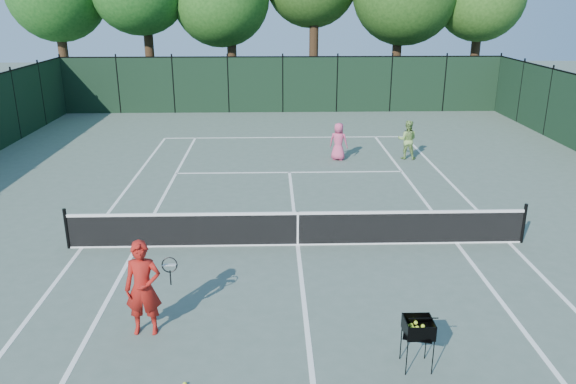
{
  "coord_description": "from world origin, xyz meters",
  "views": [
    {
      "loc": [
        -0.64,
        -13.14,
        5.96
      ],
      "look_at": [
        -0.22,
        1.0,
        1.1
      ],
      "focal_mm": 35.0,
      "sensor_mm": 36.0,
      "label": 1
    }
  ],
  "objects_px": {
    "loose_ball_midcourt": "(185,384)",
    "ball_hopper": "(419,328)",
    "player_green": "(407,140)",
    "coach": "(143,288)",
    "player_pink": "(338,142)"
  },
  "relations": [
    {
      "from": "ball_hopper",
      "to": "player_green",
      "type": "bearing_deg",
      "value": 94.94
    },
    {
      "from": "player_green",
      "to": "loose_ball_midcourt",
      "type": "bearing_deg",
      "value": 76.82
    },
    {
      "from": "coach",
      "to": "loose_ball_midcourt",
      "type": "xyz_separation_m",
      "value": [
        0.94,
        -1.6,
        -0.89
      ]
    },
    {
      "from": "player_pink",
      "to": "ball_hopper",
      "type": "height_order",
      "value": "player_pink"
    },
    {
      "from": "player_pink",
      "to": "loose_ball_midcourt",
      "type": "bearing_deg",
      "value": 94.43
    },
    {
      "from": "coach",
      "to": "loose_ball_midcourt",
      "type": "height_order",
      "value": "coach"
    },
    {
      "from": "player_green",
      "to": "coach",
      "type": "bearing_deg",
      "value": 70.56
    },
    {
      "from": "player_green",
      "to": "loose_ball_midcourt",
      "type": "xyz_separation_m",
      "value": [
        -6.77,
        -13.62,
        -0.73
      ]
    },
    {
      "from": "loose_ball_midcourt",
      "to": "ball_hopper",
      "type": "bearing_deg",
      "value": 5.84
    },
    {
      "from": "player_pink",
      "to": "player_green",
      "type": "xyz_separation_m",
      "value": [
        2.71,
        0.08,
        0.03
      ]
    },
    {
      "from": "coach",
      "to": "player_pink",
      "type": "bearing_deg",
      "value": 66.27
    },
    {
      "from": "player_pink",
      "to": "player_green",
      "type": "bearing_deg",
      "value": -157.11
    },
    {
      "from": "player_pink",
      "to": "loose_ball_midcourt",
      "type": "xyz_separation_m",
      "value": [
        -4.05,
        -13.54,
        -0.7
      ]
    },
    {
      "from": "ball_hopper",
      "to": "loose_ball_midcourt",
      "type": "bearing_deg",
      "value": -156.91
    },
    {
      "from": "ball_hopper",
      "to": "coach",
      "type": "bearing_deg",
      "value": -176.81
    }
  ]
}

